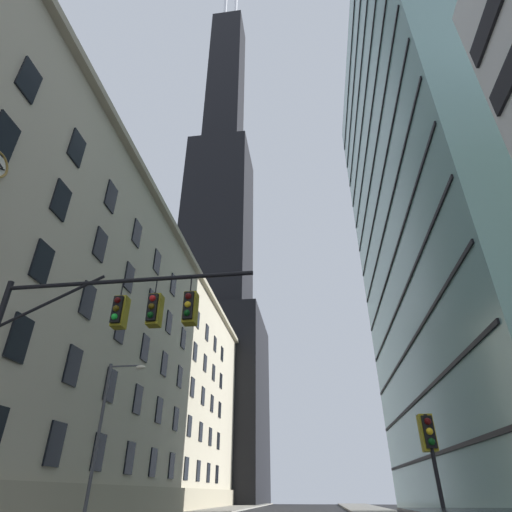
# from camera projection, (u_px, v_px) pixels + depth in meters

# --- Properties ---
(station_building) EXTENTS (17.84, 70.77, 27.28)m
(station_building) POSITION_uv_depth(u_px,v_px,m) (89.00, 359.00, 41.83)
(station_building) COLOR #B2A88E
(station_building) RESTS_ON ground
(dark_skyscraper) EXTENTS (22.78, 22.78, 169.06)m
(dark_skyscraper) POSITION_uv_depth(u_px,v_px,m) (216.00, 263.00, 100.00)
(dark_skyscraper) COLOR black
(dark_skyscraper) RESTS_ON ground
(glass_office_midrise) EXTENTS (15.79, 35.56, 56.01)m
(glass_office_midrise) POSITION_uv_depth(u_px,v_px,m) (458.00, 192.00, 41.20)
(glass_office_midrise) COLOR gray
(glass_office_midrise) RESTS_ON ground
(traffic_signal_mast) EXTENTS (8.66, 0.63, 7.91)m
(traffic_signal_mast) POSITION_uv_depth(u_px,v_px,m) (100.00, 334.00, 12.77)
(traffic_signal_mast) COLOR black
(traffic_signal_mast) RESTS_ON sidewalk_left
(traffic_light_near_right) EXTENTS (0.40, 0.63, 3.65)m
(traffic_light_near_right) POSITION_uv_depth(u_px,v_px,m) (429.00, 440.00, 12.21)
(traffic_light_near_right) COLOR black
(traffic_light_near_right) RESTS_ON sidewalk_right
(street_lamppost) EXTENTS (2.20, 0.32, 8.06)m
(street_lamppost) POSITION_uv_depth(u_px,v_px,m) (105.00, 425.00, 22.09)
(street_lamppost) COLOR #47474C
(street_lamppost) RESTS_ON sidewalk_left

